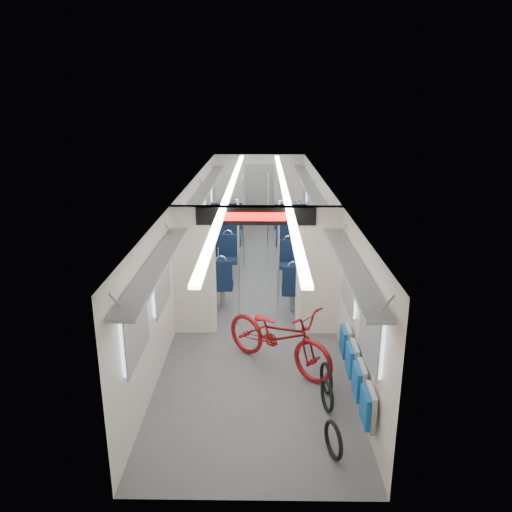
# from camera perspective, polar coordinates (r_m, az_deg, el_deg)

# --- Properties ---
(carriage) EXTENTS (12.00, 12.02, 2.31)m
(carriage) POSITION_cam_1_polar(r_m,az_deg,el_deg) (10.26, 0.13, 3.35)
(carriage) COLOR #515456
(carriage) RESTS_ON ground
(bicycle) EXTENTS (1.99, 1.85, 1.06)m
(bicycle) POSITION_cam_1_polar(r_m,az_deg,el_deg) (7.79, 2.61, -9.08)
(bicycle) COLOR maroon
(bicycle) RESTS_ON ground
(flip_bench) EXTENTS (0.12, 2.07, 0.47)m
(flip_bench) POSITION_cam_1_polar(r_m,az_deg,el_deg) (6.90, 11.31, -12.72)
(flip_bench) COLOR gray
(flip_bench) RESTS_ON carriage
(bike_hoop_a) EXTENTS (0.18, 0.46, 0.46)m
(bike_hoop_a) POSITION_cam_1_polar(r_m,az_deg,el_deg) (6.26, 8.82, -20.24)
(bike_hoop_a) COLOR black
(bike_hoop_a) RESTS_ON ground
(bike_hoop_b) EXTENTS (0.14, 0.44, 0.44)m
(bike_hoop_b) POSITION_cam_1_polar(r_m,az_deg,el_deg) (7.01, 8.11, -15.73)
(bike_hoop_b) COLOR black
(bike_hoop_b) RESTS_ON ground
(bike_hoop_c) EXTENTS (0.14, 0.46, 0.46)m
(bike_hoop_c) POSITION_cam_1_polar(r_m,az_deg,el_deg) (7.37, 8.02, -13.82)
(bike_hoop_c) COLOR black
(bike_hoop_c) RESTS_ON ground
(seat_bay_near_left) EXTENTS (0.91, 2.06, 1.10)m
(seat_bay_near_left) POSITION_cam_1_polar(r_m,az_deg,el_deg) (10.88, -4.79, -1.14)
(seat_bay_near_left) COLOR #0C1935
(seat_bay_near_left) RESTS_ON ground
(seat_bay_near_right) EXTENTS (0.88, 1.94, 1.06)m
(seat_bay_near_right) POSITION_cam_1_polar(r_m,az_deg,el_deg) (10.58, 5.20, -1.78)
(seat_bay_near_right) COLOR #0C1935
(seat_bay_near_right) RESTS_ON ground
(seat_bay_far_left) EXTENTS (0.96, 2.29, 1.17)m
(seat_bay_far_left) POSITION_cam_1_polar(r_m,az_deg,el_deg) (13.94, -3.56, 3.23)
(seat_bay_far_left) COLOR #0C1935
(seat_bay_far_left) RESTS_ON ground
(seat_bay_far_right) EXTENTS (0.95, 2.25, 1.15)m
(seat_bay_far_right) POSITION_cam_1_polar(r_m,az_deg,el_deg) (13.89, 4.16, 3.14)
(seat_bay_far_right) COLOR #0C1935
(seat_bay_far_right) RESTS_ON ground
(stanchion_near_left) EXTENTS (0.04, 0.04, 2.30)m
(stanchion_near_left) POSITION_cam_1_polar(r_m,az_deg,el_deg) (9.29, -2.00, -0.45)
(stanchion_near_left) COLOR silver
(stanchion_near_left) RESTS_ON ground
(stanchion_near_right) EXTENTS (0.04, 0.04, 2.30)m
(stanchion_near_right) POSITION_cam_1_polar(r_m,az_deg,el_deg) (9.20, 2.57, -0.62)
(stanchion_near_right) COLOR silver
(stanchion_near_right) RESTS_ON ground
(stanchion_far_left) EXTENTS (0.05, 0.05, 2.30)m
(stanchion_far_left) POSITION_cam_1_polar(r_m,az_deg,el_deg) (12.09, -1.45, 3.84)
(stanchion_far_left) COLOR silver
(stanchion_far_left) RESTS_ON ground
(stanchion_far_right) EXTENTS (0.04, 0.04, 2.30)m
(stanchion_far_right) POSITION_cam_1_polar(r_m,az_deg,el_deg) (12.28, 1.36, 4.06)
(stanchion_far_right) COLOR silver
(stanchion_far_right) RESTS_ON ground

